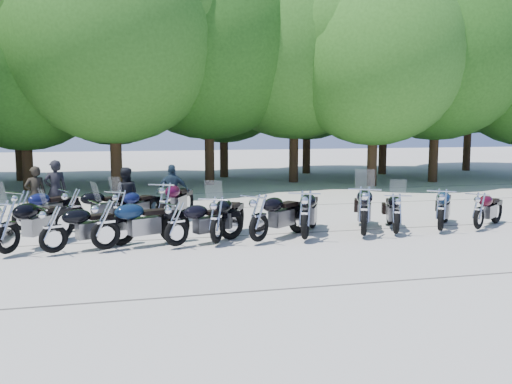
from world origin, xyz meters
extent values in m
plane|color=#A7A197|center=(0.00, 0.00, 0.00)|extent=(90.00, 90.00, 0.00)
cylinder|color=#3A2614|center=(-7.25, 12.84, 1.65)|extent=(0.44, 0.44, 3.31)
sphere|color=#286319|center=(-7.25, 12.84, 5.32)|extent=(7.31, 7.31, 7.31)
cylinder|color=#3A2614|center=(-3.57, 11.24, 1.97)|extent=(0.44, 0.44, 3.93)
sphere|color=#357721|center=(-3.57, 11.24, 6.33)|extent=(8.70, 8.70, 8.70)
cylinder|color=#3A2614|center=(0.54, 13.09, 2.06)|extent=(0.44, 0.44, 4.13)
sphere|color=#286319|center=(0.54, 13.09, 6.64)|extent=(9.13, 9.13, 9.13)
cylinder|color=#3A2614|center=(4.61, 13.20, 2.05)|extent=(0.44, 0.44, 4.09)
sphere|color=#357721|center=(4.61, 13.20, 6.58)|extent=(9.04, 9.04, 9.04)
cylinder|color=#3A2614|center=(7.55, 10.82, 1.81)|extent=(0.44, 0.44, 3.62)
sphere|color=#357721|center=(7.55, 10.82, 5.82)|extent=(8.00, 8.00, 8.00)
cylinder|color=#3A2614|center=(11.20, 11.78, 1.99)|extent=(0.44, 0.44, 3.98)
sphere|color=#286319|center=(11.20, 11.78, 6.40)|extent=(8.79, 8.79, 8.79)
cylinder|color=#3A2614|center=(-8.29, 16.97, 1.76)|extent=(0.44, 0.44, 3.52)
sphere|color=#357721|center=(-8.29, 16.97, 5.66)|extent=(7.78, 7.78, 7.78)
cylinder|color=#3A2614|center=(-3.76, 16.43, 1.71)|extent=(0.44, 0.44, 3.42)
sphere|color=#286319|center=(-3.76, 16.43, 5.50)|extent=(7.56, 7.56, 7.56)
cylinder|color=#3A2614|center=(1.80, 16.47, 1.78)|extent=(0.44, 0.44, 3.56)
sphere|color=#286319|center=(1.80, 16.47, 5.73)|extent=(7.88, 7.88, 7.88)
cylinder|color=#3A2614|center=(6.69, 17.47, 1.88)|extent=(0.44, 0.44, 3.76)
sphere|color=#286319|center=(6.69, 17.47, 6.04)|extent=(8.31, 8.31, 8.31)
cylinder|color=#3A2614|center=(10.68, 16.09, 1.81)|extent=(0.44, 0.44, 3.63)
sphere|color=#357721|center=(10.68, 16.09, 5.83)|extent=(8.02, 8.02, 8.02)
cylinder|color=#3A2614|center=(16.61, 17.02, 2.19)|extent=(0.44, 0.44, 4.37)
sphere|color=#286319|center=(16.61, 17.02, 7.03)|extent=(9.67, 9.67, 9.67)
imported|color=black|center=(-5.71, 4.77, 0.80)|extent=(0.68, 0.56, 1.61)
imported|color=black|center=(-3.21, 4.02, 0.79)|extent=(0.83, 0.68, 1.58)
imported|color=#1E303F|center=(-1.85, 4.38, 0.81)|extent=(0.97, 0.47, 1.61)
imported|color=black|center=(-5.18, 4.89, 0.88)|extent=(0.74, 0.59, 1.76)
camera|label=1|loc=(-3.09, -11.60, 2.81)|focal=38.00mm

